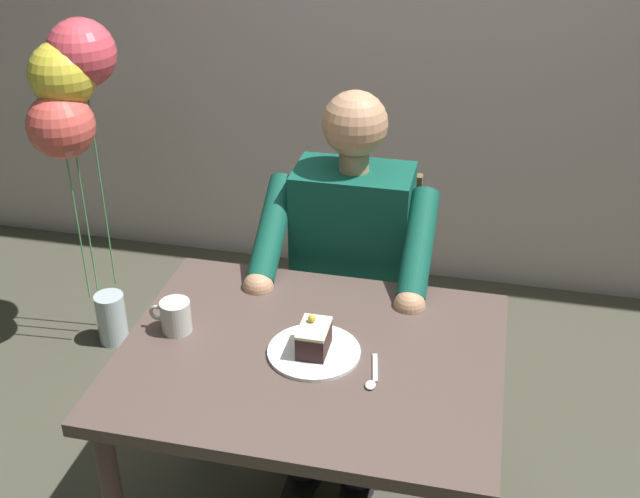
{
  "coord_description": "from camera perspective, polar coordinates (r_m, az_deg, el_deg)",
  "views": [
    {
      "loc": [
        -0.39,
        1.6,
        1.97
      ],
      "look_at": [
        -0.0,
        -0.1,
        0.99
      ],
      "focal_mm": 44.79,
      "sensor_mm": 36.0,
      "label": 1
    }
  ],
  "objects": [
    {
      "name": "chair",
      "position": [
        2.72,
        2.59,
        -3.16
      ],
      "size": [
        0.42,
        0.42,
        0.91
      ],
      "color": "brown",
      "rests_on": "ground"
    },
    {
      "name": "coffee_cup",
      "position": [
        2.14,
        -10.31,
        -4.71
      ],
      "size": [
        0.12,
        0.08,
        0.09
      ],
      "color": "beige",
      "rests_on": "dining_table"
    },
    {
      "name": "balloon_display",
      "position": [
        3.05,
        -17.3,
        10.01
      ],
      "size": [
        0.3,
        0.37,
        1.31
      ],
      "color": "#B2C1C6",
      "rests_on": "ground"
    },
    {
      "name": "dessert_spoon",
      "position": [
        1.97,
        3.78,
        -9.11
      ],
      "size": [
        0.03,
        0.14,
        0.01
      ],
      "color": "silver",
      "rests_on": "dining_table"
    },
    {
      "name": "dining_table",
      "position": [
        2.11,
        -0.69,
        -9.46
      ],
      "size": [
        0.97,
        0.77,
        0.74
      ],
      "color": "#503F39",
      "rests_on": "ground"
    },
    {
      "name": "seated_person",
      "position": [
        2.5,
        1.94,
        -2.44
      ],
      "size": [
        0.53,
        0.58,
        1.25
      ],
      "color": "#104D3D",
      "rests_on": "ground"
    },
    {
      "name": "cake_slice",
      "position": [
        2.03,
        -0.41,
        -6.32
      ],
      "size": [
        0.07,
        0.11,
        0.09
      ],
      "color": "#301B19",
      "rests_on": "dessert_plate"
    },
    {
      "name": "dessert_plate",
      "position": [
        2.05,
        -0.41,
        -7.28
      ],
      "size": [
        0.24,
        0.24,
        0.01
      ],
      "primitive_type": "cylinder",
      "color": "white",
      "rests_on": "dining_table"
    }
  ]
}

